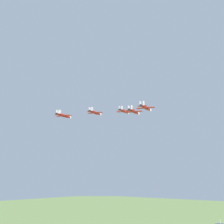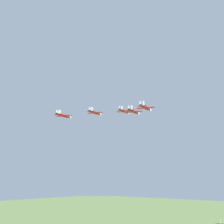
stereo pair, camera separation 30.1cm
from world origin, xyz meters
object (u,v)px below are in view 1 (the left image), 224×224
object	(u,v)px
jet_right_outer	(146,108)
jet_lead	(124,111)
jet_right_wingman	(134,112)
jet_left_outer	(64,116)
jet_left_wingman	(95,113)

from	to	relation	value
jet_right_outer	jet_lead	bearing A→B (deg)	40.19
jet_lead	jet_right_outer	xyz separation A→B (m)	(-24.55, -34.60, -5.38)
jet_right_wingman	jet_right_outer	distance (m)	21.27
jet_lead	jet_right_wingman	size ratio (longest dim) A/B	0.95
jet_left_outer	jet_right_outer	distance (m)	54.96
jet_left_outer	jet_right_outer	size ratio (longest dim) A/B	0.99
jet_lead	jet_right_outer	bearing A→B (deg)	-140.31
jet_right_wingman	jet_left_wingman	bearing A→B (deg)	89.55
jet_left_wingman	jet_right_outer	size ratio (longest dim) A/B	0.98
jet_left_wingman	jet_lead	bearing A→B (deg)	-40.15
jet_right_wingman	jet_right_outer	bearing A→B (deg)	-140.09
jet_left_wingman	jet_left_outer	distance (m)	21.48
jet_left_wingman	jet_left_outer	world-z (taller)	jet_left_wingman
jet_lead	jet_left_wingman	distance (m)	21.35
jet_lead	jet_left_outer	xyz separation A→B (m)	(-38.11, 18.66, -5.85)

